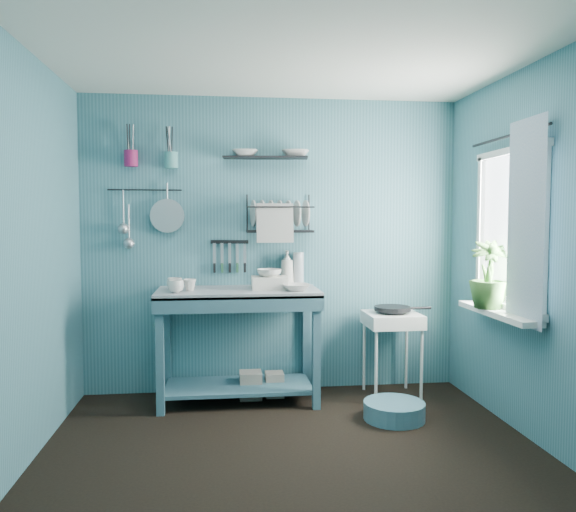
{
  "coord_description": "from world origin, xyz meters",
  "views": [
    {
      "loc": [
        -0.44,
        -3.29,
        1.47
      ],
      "look_at": [
        0.05,
        0.85,
        1.2
      ],
      "focal_mm": 35.0,
      "sensor_mm": 36.0,
      "label": 1
    }
  ],
  "objects": [
    {
      "name": "floor",
      "position": [
        0.0,
        0.0,
        0.0
      ],
      "size": [
        3.2,
        3.2,
        0.0
      ],
      "primitive_type": "plane",
      "color": "black",
      "rests_on": "ground"
    },
    {
      "name": "ceiling",
      "position": [
        0.0,
        0.0,
        2.5
      ],
      "size": [
        3.2,
        3.2,
        0.0
      ],
      "primitive_type": "plane",
      "rotation": [
        3.14,
        0.0,
        0.0
      ],
      "color": "silver",
      "rests_on": "ground"
    },
    {
      "name": "wall_back",
      "position": [
        0.0,
        1.5,
        1.25
      ],
      "size": [
        3.2,
        0.0,
        3.2
      ],
      "primitive_type": "plane",
      "rotation": [
        1.57,
        0.0,
        0.0
      ],
      "color": "#3C6F7A",
      "rests_on": "ground"
    },
    {
      "name": "wall_front",
      "position": [
        0.0,
        -1.5,
        1.25
      ],
      "size": [
        3.2,
        0.0,
        3.2
      ],
      "primitive_type": "plane",
      "rotation": [
        -1.57,
        0.0,
        0.0
      ],
      "color": "#3C6F7A",
      "rests_on": "ground"
    },
    {
      "name": "wall_left",
      "position": [
        -1.6,
        0.0,
        1.25
      ],
      "size": [
        0.0,
        3.0,
        3.0
      ],
      "primitive_type": "plane",
      "rotation": [
        1.57,
        0.0,
        1.57
      ],
      "color": "#3C6F7A",
      "rests_on": "ground"
    },
    {
      "name": "wall_right",
      "position": [
        1.6,
        0.0,
        1.25
      ],
      "size": [
        0.0,
        3.0,
        3.0
      ],
      "primitive_type": "plane",
      "rotation": [
        1.57,
        0.0,
        -1.57
      ],
      "color": "#3C6F7A",
      "rests_on": "ground"
    },
    {
      "name": "work_counter",
      "position": [
        -0.31,
        1.21,
        0.46
      ],
      "size": [
        1.35,
        0.77,
        0.91
      ],
      "primitive_type": "cube",
      "rotation": [
        0.0,
        0.0,
        0.1
      ],
      "color": "#366271",
      "rests_on": "floor"
    },
    {
      "name": "mug_left",
      "position": [
        -0.79,
        1.05,
        0.96
      ],
      "size": [
        0.12,
        0.12,
        0.1
      ],
      "primitive_type": "imported",
      "color": "beige",
      "rests_on": "work_counter"
    },
    {
      "name": "mug_mid",
      "position": [
        -0.69,
        1.15,
        0.96
      ],
      "size": [
        0.14,
        0.14,
        0.09
      ],
      "primitive_type": "imported",
      "rotation": [
        0.0,
        0.0,
        0.52
      ],
      "color": "beige",
      "rests_on": "work_counter"
    },
    {
      "name": "mug_right",
      "position": [
        -0.81,
        1.21,
        0.96
      ],
      "size": [
        0.17,
        0.17,
        0.1
      ],
      "primitive_type": "imported",
      "rotation": [
        0.0,
        0.0,
        1.05
      ],
      "color": "beige",
      "rests_on": "work_counter"
    },
    {
      "name": "wash_tub",
      "position": [
        -0.06,
        1.19,
        0.96
      ],
      "size": [
        0.28,
        0.22,
        0.1
      ],
      "primitive_type": "cube",
      "color": "silver",
      "rests_on": "work_counter"
    },
    {
      "name": "tub_bowl",
      "position": [
        -0.06,
        1.19,
        1.04
      ],
      "size": [
        0.2,
        0.19,
        0.06
      ],
      "primitive_type": "imported",
      "color": "beige",
      "rests_on": "wash_tub"
    },
    {
      "name": "soap_bottle",
      "position": [
        0.11,
        1.41,
        1.06
      ],
      "size": [
        0.12,
        0.12,
        0.3
      ],
      "primitive_type": "imported",
      "color": "silver",
      "rests_on": "work_counter"
    },
    {
      "name": "water_bottle",
      "position": [
        0.21,
        1.43,
        1.05
      ],
      "size": [
        0.09,
        0.09,
        0.28
      ],
      "primitive_type": "cylinder",
      "color": "#A4AFB7",
      "rests_on": "work_counter"
    },
    {
      "name": "counter_bowl",
      "position": [
        0.14,
        1.06,
        0.94
      ],
      "size": [
        0.22,
        0.22,
        0.05
      ],
      "primitive_type": "imported",
      "color": "beige",
      "rests_on": "work_counter"
    },
    {
      "name": "hotplate_stand",
      "position": [
        0.96,
        1.18,
        0.35
      ],
      "size": [
        0.48,
        0.48,
        0.7
      ],
      "primitive_type": "cube",
      "rotation": [
        0.0,
        0.0,
        0.12
      ],
      "color": "white",
      "rests_on": "floor"
    },
    {
      "name": "frying_pan",
      "position": [
        0.96,
        1.18,
        0.73
      ],
      "size": [
        0.3,
        0.3,
        0.03
      ],
      "primitive_type": "cylinder",
      "color": "black",
      "rests_on": "hotplate_stand"
    },
    {
      "name": "knife_strip",
      "position": [
        -0.37,
        1.47,
        1.28
      ],
      "size": [
        0.32,
        0.06,
        0.03
      ],
      "primitive_type": "cube",
      "rotation": [
        0.0,
        0.0,
        -0.14
      ],
      "color": "black",
      "rests_on": "wall_back"
    },
    {
      "name": "dish_rack",
      "position": [
        0.04,
        1.37,
        1.52
      ],
      "size": [
        0.57,
        0.28,
        0.32
      ],
      "primitive_type": "cube",
      "rotation": [
        0.0,
        0.0,
        0.08
      ],
      "color": "black",
      "rests_on": "wall_back"
    },
    {
      "name": "upper_shelf",
      "position": [
        -0.07,
        1.4,
        1.98
      ],
      "size": [
        0.72,
        0.26,
        0.02
      ],
      "primitive_type": "cube",
      "rotation": [
        0.0,
        0.0,
        -0.11
      ],
      "color": "black",
      "rests_on": "wall_back"
    },
    {
      "name": "shelf_bowl_left",
      "position": [
        -0.24,
        1.4,
        2.03
      ],
      "size": [
        0.23,
        0.23,
        0.05
      ],
      "primitive_type": "imported",
      "rotation": [
        0.0,
        0.0,
        -0.1
      ],
      "color": "beige",
      "rests_on": "upper_shelf"
    },
    {
      "name": "shelf_bowl_right",
      "position": [
        0.18,
        1.4,
        2.04
      ],
      "size": [
        0.26,
        0.26,
        0.06
      ],
      "primitive_type": "imported",
      "rotation": [
        0.0,
        0.0,
        -0.12
      ],
      "color": "beige",
      "rests_on": "upper_shelf"
    },
    {
      "name": "utensil_cup_magenta",
      "position": [
        -1.17,
        1.42,
        1.97
      ],
      "size": [
        0.11,
        0.11,
        0.13
      ],
      "primitive_type": "cylinder",
      "color": "#931B52",
      "rests_on": "wall_back"
    },
    {
      "name": "utensil_cup_teal",
      "position": [
        -0.85,
        1.42,
        1.96
      ],
      "size": [
        0.11,
        0.11,
        0.13
      ],
      "primitive_type": "cylinder",
      "color": "teal",
      "rests_on": "wall_back"
    },
    {
      "name": "colander",
      "position": [
        -0.89,
        1.45,
        1.5
      ],
      "size": [
        0.28,
        0.03,
        0.28
      ],
      "primitive_type": "cylinder",
      "rotation": [
        1.54,
        0.0,
        0.0
      ],
      "color": "#AFB2B7",
      "rests_on": "wall_back"
    },
    {
      "name": "ladle_outer",
      "position": [
        -1.24,
        1.46,
        1.57
      ],
      "size": [
        0.01,
        0.01,
        0.3
      ],
      "primitive_type": "cylinder",
      "color": "#AFB2B7",
      "rests_on": "wall_back"
    },
    {
      "name": "ladle_inner",
      "position": [
        -1.2,
        1.46,
        1.45
      ],
      "size": [
        0.01,
        0.01,
        0.3
      ],
      "primitive_type": "cylinder",
      "color": "#AFB2B7",
      "rests_on": "wall_back"
    },
    {
      "name": "hook_rail",
      "position": [
        -1.07,
        1.47,
        1.72
      ],
      "size": [
        0.6,
        0.01,
        0.01
      ],
      "primitive_type": "cylinder",
      "rotation": [
        0.0,
        1.57,
        0.0
      ],
      "color": "black",
      "rests_on": "wall_back"
    },
    {
      "name": "window_glass",
      "position": [
        1.59,
        0.45,
        1.4
      ],
      "size": [
        0.0,
        1.1,
        1.1
      ],
      "primitive_type": "plane",
      "rotation": [
        1.57,
        0.0,
        1.57
      ],
      "color": "white",
      "rests_on": "wall_right"
    },
    {
      "name": "windowsill",
      "position": [
        1.5,
        0.45,
        0.81
      ],
      "size": [
        0.16,
        0.95,
        0.04
      ],
      "primitive_type": "cube",
      "color": "white",
      "rests_on": "wall_right"
    },
    {
      "name": "curtain",
      "position": [
        1.52,
        0.15,
        1.45
      ],
      "size": [
        0.0,
        1.35,
        1.35
      ],
      "primitive_type": "plane",
      "rotation": [
        1.57,
        0.0,
        1.57
      ],
      "color": "silver",
      "rests_on": "wall_right"
    },
    {
      "name": "curtain_rod",
      "position": [
        1.54,
        0.45,
        2.05
      ],
      "size": [
        0.02,
        1.05,
        0.02
      ],
      "primitive_type": "cylinder",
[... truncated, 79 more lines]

